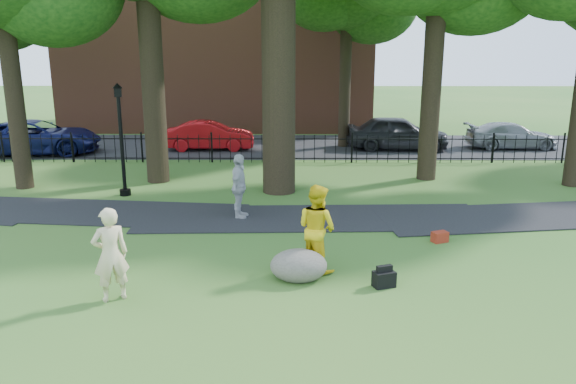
{
  "coord_description": "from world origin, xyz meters",
  "views": [
    {
      "loc": [
        0.46,
        -11.66,
        4.85
      ],
      "look_at": [
        0.35,
        2.0,
        1.29
      ],
      "focal_mm": 35.0,
      "sensor_mm": 36.0,
      "label": 1
    }
  ],
  "objects_px": {
    "boulder": "(299,263)",
    "man": "(317,228)",
    "lamppost": "(121,142)",
    "red_sedan": "(210,136)",
    "woman": "(110,254)"
  },
  "relations": [
    {
      "from": "lamppost",
      "to": "red_sedan",
      "type": "relative_size",
      "value": 0.89
    },
    {
      "from": "boulder",
      "to": "red_sedan",
      "type": "bearing_deg",
      "value": 104.91
    },
    {
      "from": "lamppost",
      "to": "man",
      "type": "bearing_deg",
      "value": -61.09
    },
    {
      "from": "boulder",
      "to": "lamppost",
      "type": "distance_m",
      "value": 9.12
    },
    {
      "from": "man",
      "to": "red_sedan",
      "type": "height_order",
      "value": "man"
    },
    {
      "from": "woman",
      "to": "man",
      "type": "height_order",
      "value": "man"
    },
    {
      "from": "boulder",
      "to": "man",
      "type": "bearing_deg",
      "value": 52.9
    },
    {
      "from": "man",
      "to": "boulder",
      "type": "xyz_separation_m",
      "value": [
        -0.4,
        -0.53,
        -0.62
      ]
    },
    {
      "from": "woman",
      "to": "man",
      "type": "bearing_deg",
      "value": 172.76
    },
    {
      "from": "boulder",
      "to": "red_sedan",
      "type": "relative_size",
      "value": 0.29
    },
    {
      "from": "boulder",
      "to": "lamppost",
      "type": "xyz_separation_m",
      "value": [
        -5.74,
        6.93,
        1.46
      ]
    },
    {
      "from": "boulder",
      "to": "red_sedan",
      "type": "xyz_separation_m",
      "value": [
        -4.12,
        15.45,
        0.33
      ]
    },
    {
      "from": "lamppost",
      "to": "red_sedan",
      "type": "distance_m",
      "value": 8.75
    },
    {
      "from": "woman",
      "to": "red_sedan",
      "type": "relative_size",
      "value": 0.45
    },
    {
      "from": "man",
      "to": "boulder",
      "type": "bearing_deg",
      "value": 97.4
    }
  ]
}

